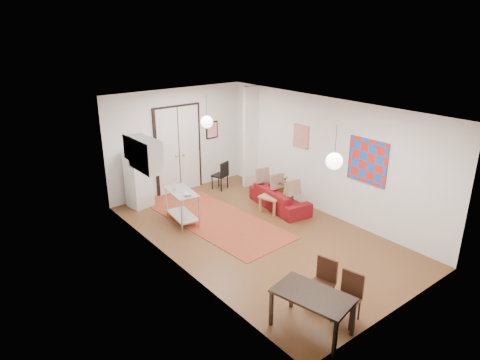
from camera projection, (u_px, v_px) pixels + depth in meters
floor at (258, 234)px, 9.74m from camera, size 7.00×7.00×0.00m
ceiling at (260, 107)px, 8.73m from camera, size 4.20×7.00×0.02m
wall_back at (177, 141)px, 11.82m from camera, size 4.20×0.02×2.90m
wall_front at (405, 233)px, 6.65m from camera, size 4.20×0.02×2.90m
wall_left at (174, 197)px, 8.02m from camera, size 0.02×7.00×2.90m
wall_right at (325, 157)px, 10.45m from camera, size 0.02×7.00×2.90m
double_doors at (179, 150)px, 11.87m from camera, size 1.44×0.06×2.50m
stub_partition at (251, 138)px, 12.19m from camera, size 0.50×0.10×2.90m
wall_cabinet at (145, 154)px, 9.08m from camera, size 0.35×1.00×0.70m
painting_popart at (368, 161)px, 9.44m from camera, size 0.05×1.00×1.00m
painting_abstract at (301, 136)px, 10.90m from camera, size 0.05×0.50×0.60m
poster_back at (212, 130)px, 12.41m from camera, size 0.40×0.03×0.50m
print_left at (128, 148)px, 9.34m from camera, size 0.03×0.44×0.54m
pendant_back at (207, 122)px, 10.43m from camera, size 0.30×0.30×0.80m
pendant_front at (334, 161)px, 7.48m from camera, size 0.30×0.30×0.80m
kilim_rug at (211, 217)px, 10.58m from camera, size 1.95×4.51×0.01m
sofa at (280, 198)px, 11.05m from camera, size 1.93×0.97×0.54m
coffee_table at (277, 195)px, 10.96m from camera, size 1.06×0.74×0.43m
potted_plant at (280, 185)px, 10.93m from camera, size 0.40×0.44×0.42m
kitchen_counter at (182, 203)px, 10.20m from camera, size 0.65×1.08×0.78m
bowl at (188, 194)px, 9.87m from camera, size 0.22×0.22×0.05m
soap_bottle at (174, 186)px, 10.23m from camera, size 0.09×0.09×0.16m
fridge at (138, 179)px, 11.00m from camera, size 0.60×0.60×1.50m
dining_table at (313, 298)px, 6.50m from camera, size 0.93×1.31×0.66m
dining_chair_near at (318, 279)px, 7.21m from camera, size 0.46×0.59×0.82m
dining_chair_far at (343, 293)px, 6.81m from camera, size 0.46×0.59×0.82m
black_side_chair at (218, 172)px, 12.30m from camera, size 0.48×0.49×0.83m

